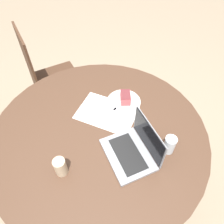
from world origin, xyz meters
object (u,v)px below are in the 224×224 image
(chair, at_px, (48,78))
(plate, at_px, (124,102))
(coffee_glass, at_px, (60,167))
(laptop, at_px, (133,150))

(chair, xyz_separation_m, plate, (0.59, -0.66, 0.27))
(chair, height_order, coffee_glass, chair)
(plate, distance_m, coffee_glass, 0.61)
(chair, relative_size, coffee_glass, 9.04)
(laptop, bearing_deg, plate, -18.79)
(chair, distance_m, coffee_glass, 1.16)
(plate, bearing_deg, laptop, -93.73)
(plate, bearing_deg, coffee_glass, -133.28)
(chair, xyz_separation_m, coffee_glass, (0.17, -1.10, 0.32))
(chair, distance_m, plate, 0.92)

